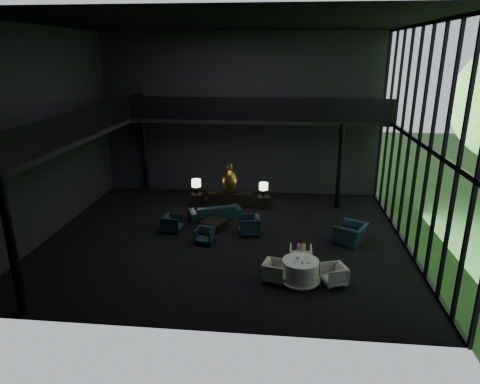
# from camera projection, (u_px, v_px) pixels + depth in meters

# --- Properties ---
(floor) EXTENTS (14.00, 12.00, 0.02)m
(floor) POSITION_uv_depth(u_px,v_px,m) (225.00, 238.00, 17.00)
(floor) COLOR black
(floor) RESTS_ON ground
(ceiling) EXTENTS (14.00, 12.00, 0.02)m
(ceiling) POSITION_uv_depth(u_px,v_px,m) (223.00, 22.00, 14.51)
(ceiling) COLOR black
(ceiling) RESTS_ON ground
(wall_back) EXTENTS (14.00, 0.04, 8.00)m
(wall_back) POSITION_uv_depth(u_px,v_px,m) (241.00, 116.00, 21.43)
(wall_back) COLOR black
(wall_back) RESTS_ON ground
(wall_front) EXTENTS (14.00, 0.04, 8.00)m
(wall_front) POSITION_uv_depth(u_px,v_px,m) (190.00, 187.00, 10.08)
(wall_front) COLOR black
(wall_front) RESTS_ON ground
(wall_left) EXTENTS (0.04, 12.00, 8.00)m
(wall_left) POSITION_uv_depth(u_px,v_px,m) (44.00, 135.00, 16.44)
(wall_left) COLOR black
(wall_left) RESTS_ON ground
(curtain_wall) EXTENTS (0.20, 12.00, 8.00)m
(curtain_wall) POSITION_uv_depth(u_px,v_px,m) (419.00, 142.00, 15.08)
(curtain_wall) COLOR black
(curtain_wall) RESTS_ON ground
(mezzanine_left) EXTENTS (2.00, 12.00, 0.25)m
(mezzanine_left) POSITION_uv_depth(u_px,v_px,m) (69.00, 135.00, 16.34)
(mezzanine_left) COLOR black
(mezzanine_left) RESTS_ON wall_left
(mezzanine_back) EXTENTS (12.00, 2.00, 0.25)m
(mezzanine_back) POSITION_uv_depth(u_px,v_px,m) (259.00, 119.00, 20.38)
(mezzanine_back) COLOR black
(mezzanine_back) RESTS_ON wall_back
(railing_left) EXTENTS (0.06, 12.00, 1.00)m
(railing_left) POSITION_uv_depth(u_px,v_px,m) (92.00, 120.00, 16.05)
(railing_left) COLOR black
(railing_left) RESTS_ON mezzanine_left
(railing_back) EXTENTS (12.00, 0.06, 1.00)m
(railing_back) POSITION_uv_depth(u_px,v_px,m) (258.00, 109.00, 19.25)
(railing_back) COLOR black
(railing_back) RESTS_ON mezzanine_back
(column_sw) EXTENTS (0.24, 0.24, 4.00)m
(column_sw) POSITION_uv_depth(u_px,v_px,m) (12.00, 249.00, 11.48)
(column_sw) COLOR black
(column_sw) RESTS_ON floor
(column_nw) EXTENTS (0.24, 0.24, 4.00)m
(column_nw) POSITION_uv_depth(u_px,v_px,m) (145.00, 154.00, 22.25)
(column_nw) COLOR black
(column_nw) RESTS_ON floor
(column_ne) EXTENTS (0.24, 0.24, 4.00)m
(column_ne) POSITION_uv_depth(u_px,v_px,m) (340.00, 167.00, 19.69)
(column_ne) COLOR black
(column_ne) RESTS_ON floor
(console) EXTENTS (2.11, 0.48, 0.67)m
(console) POSITION_uv_depth(u_px,v_px,m) (230.00, 199.00, 20.40)
(console) COLOR black
(console) RESTS_ON floor
(bronze_urn) EXTENTS (0.76, 0.76, 1.42)m
(bronze_urn) POSITION_uv_depth(u_px,v_px,m) (230.00, 180.00, 20.16)
(bronze_urn) COLOR #A68336
(bronze_urn) RESTS_ON console
(side_table_left) EXTENTS (0.53, 0.53, 0.58)m
(side_table_left) POSITION_uv_depth(u_px,v_px,m) (197.00, 199.00, 20.55)
(side_table_left) COLOR black
(side_table_left) RESTS_ON floor
(table_lamp_left) EXTENTS (0.43, 0.43, 0.73)m
(table_lamp_left) POSITION_uv_depth(u_px,v_px,m) (196.00, 184.00, 20.24)
(table_lamp_left) COLOR black
(table_lamp_left) RESTS_ON side_table_left
(side_table_right) EXTENTS (0.53, 0.53, 0.58)m
(side_table_right) POSITION_uv_depth(u_px,v_px,m) (263.00, 202.00, 20.17)
(side_table_right) COLOR black
(side_table_right) RESTS_ON floor
(table_lamp_right) EXTENTS (0.41, 0.41, 0.68)m
(table_lamp_right) POSITION_uv_depth(u_px,v_px,m) (264.00, 187.00, 19.87)
(table_lamp_right) COLOR black
(table_lamp_right) RESTS_ON side_table_right
(sofa) EXTENTS (2.58, 1.62, 0.97)m
(sofa) POSITION_uv_depth(u_px,v_px,m) (215.00, 208.00, 18.81)
(sofa) COLOR #122935
(sofa) RESTS_ON floor
(lounge_armchair_west) EXTENTS (0.74, 0.79, 0.76)m
(lounge_armchair_west) POSITION_uv_depth(u_px,v_px,m) (172.00, 223.00, 17.51)
(lounge_armchair_west) COLOR black
(lounge_armchair_west) RESTS_ON floor
(lounge_armchair_east) EXTENTS (0.97, 1.01, 0.91)m
(lounge_armchair_east) POSITION_uv_depth(u_px,v_px,m) (249.00, 224.00, 17.21)
(lounge_armchair_east) COLOR black
(lounge_armchair_east) RESTS_ON floor
(lounge_armchair_south) EXTENTS (0.69, 0.66, 0.61)m
(lounge_armchair_south) POSITION_uv_depth(u_px,v_px,m) (205.00, 236.00, 16.43)
(lounge_armchair_south) COLOR black
(lounge_armchair_south) RESTS_ON floor
(window_armchair) EXTENTS (1.33, 1.51, 1.11)m
(window_armchair) POSITION_uv_depth(u_px,v_px,m) (351.00, 229.00, 16.40)
(window_armchair) COLOR black
(window_armchair) RESTS_ON floor
(coffee_table) EXTENTS (1.11, 1.11, 0.38)m
(coffee_table) POSITION_uv_depth(u_px,v_px,m) (214.00, 225.00, 17.74)
(coffee_table) COLOR black
(coffee_table) RESTS_ON floor
(dining_table) EXTENTS (1.32, 1.32, 0.75)m
(dining_table) POSITION_uv_depth(u_px,v_px,m) (300.00, 272.00, 13.67)
(dining_table) COLOR white
(dining_table) RESTS_ON floor
(dining_chair_north) EXTENTS (0.75, 0.70, 0.76)m
(dining_chair_north) POSITION_uv_depth(u_px,v_px,m) (301.00, 256.00, 14.68)
(dining_chair_north) COLOR #B8AFA5
(dining_chair_north) RESTS_ON floor
(dining_chair_east) EXTENTS (0.77, 0.79, 0.65)m
(dining_chair_east) POSITION_uv_depth(u_px,v_px,m) (334.00, 275.00, 13.53)
(dining_chair_east) COLOR #B5AD9C
(dining_chair_east) RESTS_ON floor
(dining_chair_west) EXTENTS (0.76, 0.79, 0.68)m
(dining_chair_west) POSITION_uv_depth(u_px,v_px,m) (275.00, 271.00, 13.74)
(dining_chair_west) COLOR #A89D91
(dining_chair_west) RESTS_ON floor
(child) EXTENTS (0.29, 0.29, 0.61)m
(child) POSITION_uv_depth(u_px,v_px,m) (301.00, 247.00, 14.42)
(child) COLOR #CD8195
(child) RESTS_ON dining_chair_north
(plate_a) EXTENTS (0.31, 0.31, 0.01)m
(plate_a) POSITION_uv_depth(u_px,v_px,m) (296.00, 261.00, 13.45)
(plate_a) COLOR white
(plate_a) RESTS_ON dining_table
(plate_b) EXTENTS (0.22, 0.22, 0.01)m
(plate_b) POSITION_uv_depth(u_px,v_px,m) (307.00, 258.00, 13.70)
(plate_b) COLOR white
(plate_b) RESTS_ON dining_table
(saucer) EXTENTS (0.20, 0.20, 0.01)m
(saucer) POSITION_uv_depth(u_px,v_px,m) (310.00, 263.00, 13.38)
(saucer) COLOR white
(saucer) RESTS_ON dining_table
(coffee_cup) EXTENTS (0.08, 0.08, 0.06)m
(coffee_cup) POSITION_uv_depth(u_px,v_px,m) (308.00, 262.00, 13.33)
(coffee_cup) COLOR white
(coffee_cup) RESTS_ON saucer
(cereal_bowl) EXTENTS (0.15, 0.15, 0.08)m
(cereal_bowl) POSITION_uv_depth(u_px,v_px,m) (298.00, 257.00, 13.68)
(cereal_bowl) COLOR white
(cereal_bowl) RESTS_ON dining_table
(cream_pot) EXTENTS (0.08, 0.08, 0.07)m
(cream_pot) POSITION_uv_depth(u_px,v_px,m) (302.00, 263.00, 13.31)
(cream_pot) COLOR #99999E
(cream_pot) RESTS_ON dining_table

